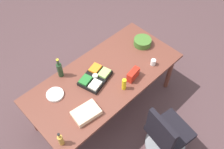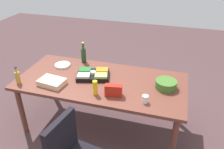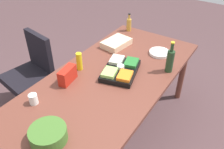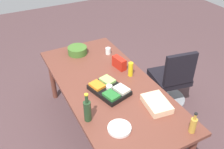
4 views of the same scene
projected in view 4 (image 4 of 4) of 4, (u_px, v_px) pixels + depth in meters
The scene contains 12 objects.
ground_plane at pixel (109, 131), 3.30m from camera, with size 10.00×10.00×0.00m, color #4F3639.
conference_table at pixel (108, 90), 2.91m from camera, with size 2.18×1.01×0.76m.
office_chair at pixel (170, 83), 3.57m from camera, with size 0.56×0.56×0.92m.
paper_cup at pixel (108, 51), 3.42m from camera, with size 0.07×0.07×0.09m, color white.
chip_bag_red at pixel (119, 63), 3.11m from camera, with size 0.20×0.08×0.14m, color red.
paper_plate_stack at pixel (119, 128), 2.29m from camera, with size 0.22×0.22×0.03m, color white.
dressing_bottle at pixel (193, 125), 2.23m from camera, with size 0.07×0.07×0.23m.
mustard_bottle at pixel (131, 69), 2.96m from camera, with size 0.06×0.06×0.18m, color yellow.
wine_bottle at pixel (87, 110), 2.34m from camera, with size 0.07×0.07×0.32m.
veggie_tray at pixel (109, 89), 2.73m from camera, with size 0.48×0.40×0.09m.
salad_bowl at pixel (77, 50), 3.42m from camera, with size 0.26×0.26×0.10m, color #416D29.
sheet_cake at pixel (157, 104), 2.54m from camera, with size 0.32×0.22×0.07m, color beige.
Camera 4 is at (2.05, -1.01, 2.49)m, focal length 40.12 mm.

